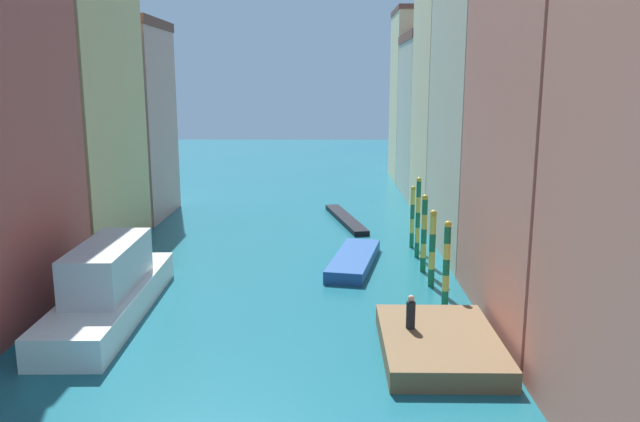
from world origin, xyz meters
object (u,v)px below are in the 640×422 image
object	(u,v)px
mooring_pole_1	(432,248)
mooring_pole_4	(412,216)
mooring_pole_3	(418,217)
mooring_pole_0	(446,263)
vaporetto_white	(110,288)
mooring_pole_2	(424,233)
person_on_dock	(411,313)
gondola_black	(346,219)
motorboat_0	(354,260)
waterfront_dock	(439,344)

from	to	relation	value
mooring_pole_1	mooring_pole_4	bearing A→B (deg)	90.05
mooring_pole_1	mooring_pole_3	world-z (taller)	mooring_pole_3
mooring_pole_0	vaporetto_white	distance (m)	15.32
mooring_pole_2	vaporetto_white	world-z (taller)	mooring_pole_2
person_on_dock	mooring_pole_4	bearing A→B (deg)	82.56
person_on_dock	mooring_pole_1	size ratio (longest dim) A/B	0.34
mooring_pole_0	gondola_black	world-z (taller)	mooring_pole_0
mooring_pole_2	motorboat_0	size ratio (longest dim) A/B	0.57
person_on_dock	mooring_pole_3	size ratio (longest dim) A/B	0.28
mooring_pole_3	mooring_pole_4	distance (m)	2.39
vaporetto_white	gondola_black	size ratio (longest dim) A/B	1.22
waterfront_dock	mooring_pole_2	bearing A→B (deg)	85.11
person_on_dock	motorboat_0	xyz separation A→B (m)	(-1.80, 11.25, -1.08)
mooring_pole_4	mooring_pole_1	bearing A→B (deg)	-89.95
mooring_pole_3	motorboat_0	size ratio (longest dim) A/B	0.63
person_on_dock	gondola_black	world-z (taller)	person_on_dock
vaporetto_white	gondola_black	world-z (taller)	vaporetto_white
mooring_pole_1	vaporetto_white	size ratio (longest dim) A/B	0.34
motorboat_0	mooring_pole_3	bearing A→B (deg)	25.61
mooring_pole_3	vaporetto_white	xyz separation A→B (m)	(-15.05, -9.83, -1.18)
motorboat_0	mooring_pole_4	bearing A→B (deg)	47.63
person_on_dock	mooring_pole_2	bearing A→B (deg)	79.03
mooring_pole_0	mooring_pole_3	world-z (taller)	mooring_pole_3
mooring_pole_1	mooring_pole_3	bearing A→B (deg)	89.92
mooring_pole_0	motorboat_0	xyz separation A→B (m)	(-4.01, 6.58, -1.76)
mooring_pole_2	mooring_pole_3	bearing A→B (deg)	88.85
person_on_dock	mooring_pole_1	xyz separation A→B (m)	(2.02, 7.60, 0.64)
mooring_pole_4	mooring_pole_0	bearing A→B (deg)	-88.95
vaporetto_white	person_on_dock	bearing A→B (deg)	-14.07
mooring_pole_3	mooring_pole_0	bearing A→B (deg)	-88.76
mooring_pole_1	motorboat_0	bearing A→B (deg)	136.32
mooring_pole_0	gondola_black	bearing A→B (deg)	103.01
vaporetto_white	mooring_pole_3	bearing A→B (deg)	33.14
waterfront_dock	mooring_pole_4	world-z (taller)	mooring_pole_4
vaporetto_white	mooring_pole_1	bearing A→B (deg)	16.09
waterfront_dock	mooring_pole_3	xyz separation A→B (m)	(0.98, 13.71, 2.08)
waterfront_dock	vaporetto_white	size ratio (longest dim) A/B	0.55
person_on_dock	mooring_pole_0	distance (m)	5.22
waterfront_dock	mooring_pole_4	bearing A→B (deg)	86.56
waterfront_dock	mooring_pole_3	size ratio (longest dim) A/B	1.36
waterfront_dock	person_on_dock	size ratio (longest dim) A/B	4.84
mooring_pole_4	vaporetto_white	size ratio (longest dim) A/B	0.33
mooring_pole_4	vaporetto_white	distance (m)	19.36
waterfront_dock	vaporetto_white	world-z (taller)	vaporetto_white
waterfront_dock	mooring_pole_0	world-z (taller)	mooring_pole_0
person_on_dock	mooring_pole_0	xyz separation A→B (m)	(2.21, 4.67, 0.69)
mooring_pole_1	vaporetto_white	world-z (taller)	mooring_pole_1
mooring_pole_1	vaporetto_white	bearing A→B (deg)	-163.91
mooring_pole_3	gondola_black	size ratio (longest dim) A/B	0.50
person_on_dock	mooring_pole_1	world-z (taller)	mooring_pole_1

